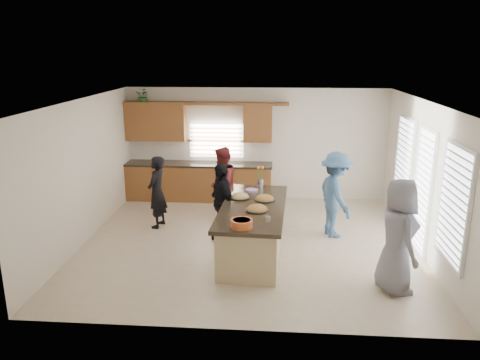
# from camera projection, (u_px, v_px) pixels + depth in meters

# --- Properties ---
(floor) EXTENTS (6.50, 6.50, 0.00)m
(floor) POSITION_uv_depth(u_px,v_px,m) (249.00, 243.00, 9.29)
(floor) COLOR beige
(floor) RESTS_ON ground
(room_shell) EXTENTS (6.52, 6.02, 2.81)m
(room_shell) POSITION_uv_depth(u_px,v_px,m) (249.00, 149.00, 8.77)
(room_shell) COLOR silver
(room_shell) RESTS_ON ground
(back_cabinetry) EXTENTS (4.08, 0.66, 2.46)m
(back_cabinetry) POSITION_uv_depth(u_px,v_px,m) (197.00, 164.00, 11.77)
(back_cabinetry) COLOR brown
(back_cabinetry) RESTS_ON ground
(right_wall_glazing) EXTENTS (0.06, 4.00, 2.25)m
(right_wall_glazing) POSITION_uv_depth(u_px,v_px,m) (424.00, 183.00, 8.56)
(right_wall_glazing) COLOR white
(right_wall_glazing) RESTS_ON ground
(island) EXTENTS (1.29, 2.76, 0.95)m
(island) POSITION_uv_depth(u_px,v_px,m) (253.00, 231.00, 8.68)
(island) COLOR tan
(island) RESTS_ON ground
(platter_front) EXTENTS (0.41, 0.41, 0.16)m
(platter_front) POSITION_uv_depth(u_px,v_px,m) (257.00, 209.00, 8.26)
(platter_front) COLOR black
(platter_front) RESTS_ON island
(platter_mid) EXTENTS (0.39, 0.39, 0.16)m
(platter_mid) POSITION_uv_depth(u_px,v_px,m) (265.00, 199.00, 8.84)
(platter_mid) COLOR black
(platter_mid) RESTS_ON island
(platter_back) EXTENTS (0.38, 0.38, 0.16)m
(platter_back) POSITION_uv_depth(u_px,v_px,m) (240.00, 197.00, 8.96)
(platter_back) COLOR black
(platter_back) RESTS_ON island
(salad_bowl) EXTENTS (0.36, 0.36, 0.13)m
(salad_bowl) POSITION_uv_depth(u_px,v_px,m) (242.00, 223.00, 7.49)
(salad_bowl) COLOR #CB5525
(salad_bowl) RESTS_ON island
(clear_cup) EXTENTS (0.09, 0.09, 0.09)m
(clear_cup) POSITION_uv_depth(u_px,v_px,m) (268.00, 219.00, 7.73)
(clear_cup) COLOR white
(clear_cup) RESTS_ON island
(plate_stack) EXTENTS (0.24, 0.24, 0.05)m
(plate_stack) POSITION_uv_depth(u_px,v_px,m) (252.00, 191.00, 9.38)
(plate_stack) COLOR #A17CB4
(plate_stack) RESTS_ON island
(flower_vase) EXTENTS (0.14, 0.14, 0.43)m
(flower_vase) POSITION_uv_depth(u_px,v_px,m) (260.00, 176.00, 9.67)
(flower_vase) COLOR silver
(flower_vase) RESTS_ON island
(potted_plant) EXTENTS (0.43, 0.40, 0.39)m
(potted_plant) POSITION_uv_depth(u_px,v_px,m) (143.00, 96.00, 11.50)
(potted_plant) COLOR #2C6A2A
(potted_plant) RESTS_ON back_cabinetry
(woman_left_back) EXTENTS (0.47, 0.63, 1.56)m
(woman_left_back) POSITION_uv_depth(u_px,v_px,m) (157.00, 192.00, 9.93)
(woman_left_back) COLOR black
(woman_left_back) RESTS_ON ground
(woman_left_mid) EXTENTS (0.80, 0.93, 1.66)m
(woman_left_mid) POSITION_uv_depth(u_px,v_px,m) (222.00, 184.00, 10.33)
(woman_left_mid) COLOR maroon
(woman_left_mid) RESTS_ON ground
(woman_left_front) EXTENTS (0.78, 1.01, 1.60)m
(woman_left_front) POSITION_uv_depth(u_px,v_px,m) (221.00, 202.00, 9.20)
(woman_left_front) COLOR black
(woman_left_front) RESTS_ON ground
(woman_right_back) EXTENTS (0.96, 1.28, 1.75)m
(woman_right_back) POSITION_uv_depth(u_px,v_px,m) (335.00, 195.00, 9.43)
(woman_right_back) COLOR #3A5B7F
(woman_right_back) RESTS_ON ground
(woman_right_front) EXTENTS (0.75, 1.00, 1.84)m
(woman_right_front) POSITION_uv_depth(u_px,v_px,m) (398.00, 236.00, 7.23)
(woman_right_front) COLOR slate
(woman_right_front) RESTS_ON ground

